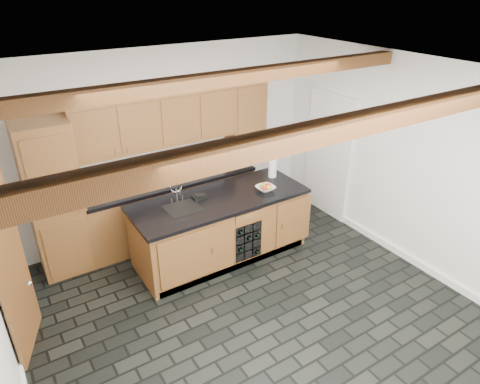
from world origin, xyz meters
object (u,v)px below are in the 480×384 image
object	(u,v)px
kitchen_scale	(199,197)
fruit_bowl	(265,188)
paper_towel	(272,168)
island	(221,227)

from	to	relation	value
kitchen_scale	fruit_bowl	bearing A→B (deg)	-21.50
paper_towel	kitchen_scale	bearing A→B (deg)	-177.87
fruit_bowl	kitchen_scale	bearing A→B (deg)	162.59
kitchen_scale	paper_towel	xyz separation A→B (m)	(1.26, 0.05, 0.11)
fruit_bowl	paper_towel	world-z (taller)	paper_towel
island	fruit_bowl	world-z (taller)	fruit_bowl
island	kitchen_scale	world-z (taller)	kitchen_scale
kitchen_scale	island	bearing A→B (deg)	-33.89
fruit_bowl	paper_towel	bearing A→B (deg)	42.56
paper_towel	island	bearing A→B (deg)	-169.34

